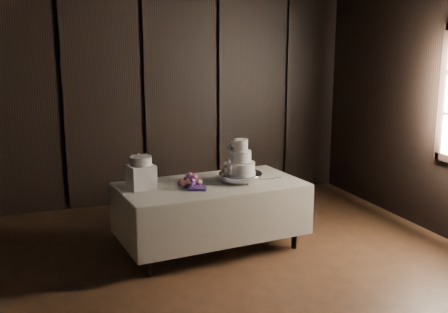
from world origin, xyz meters
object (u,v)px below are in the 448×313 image
cake_stand (240,177)px  wedding_cake (239,160)px  display_table (211,213)px  box_pedestal (141,177)px  small_cake (141,161)px  bouquet (190,182)px

cake_stand → wedding_cake: 0.20m
display_table → box_pedestal: (-0.75, 0.06, 0.47)m
wedding_cake → small_cake: size_ratio=1.65×
cake_stand → wedding_cake: (-0.03, -0.02, 0.20)m
cake_stand → box_pedestal: 1.10m
cake_stand → small_cake: (-1.09, 0.08, 0.25)m
display_table → bouquet: bouquet is taller
cake_stand → small_cake: bearing=175.9°
wedding_cake → small_cake: 1.07m
bouquet → box_pedestal: box_pedestal is taller
bouquet → wedding_cake: bearing=5.4°
cake_stand → wedding_cake: size_ratio=1.26×
wedding_cake → bouquet: (-0.58, -0.05, -0.18)m
bouquet → small_cake: 0.56m
cake_stand → box_pedestal: (-1.09, 0.08, 0.08)m
wedding_cake → small_cake: bearing=163.8°
bouquet → box_pedestal: 0.51m
small_cake → wedding_cake: bearing=-5.0°
wedding_cake → small_cake: (-1.06, 0.09, 0.06)m
cake_stand → bouquet: (-0.60, -0.07, 0.02)m
display_table → box_pedestal: bearing=168.8°
display_table → cake_stand: cake_stand is taller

